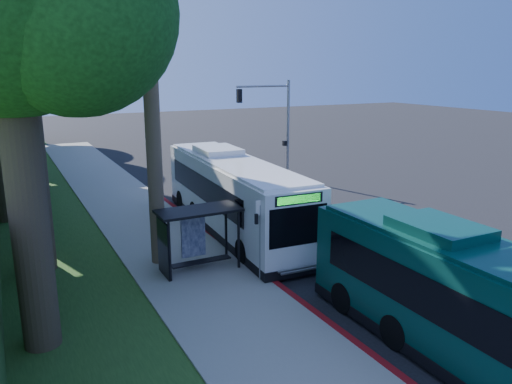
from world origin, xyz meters
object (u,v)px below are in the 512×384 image
bus_shelter (192,228)px  pickup (259,183)px  teal_bus (491,313)px  white_bus (233,193)px

bus_shelter → pickup: size_ratio=0.66×
bus_shelter → pickup: 12.90m
bus_shelter → teal_bus: 10.87m
white_bus → pickup: (4.63, 5.96, -1.21)m
white_bus → teal_bus: bearing=-83.8°
bus_shelter → white_bus: white_bus is taller
teal_bus → pickup: 20.28m
teal_bus → pickup: teal_bus is taller
white_bus → pickup: 7.64m
bus_shelter → teal_bus: size_ratio=0.26×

